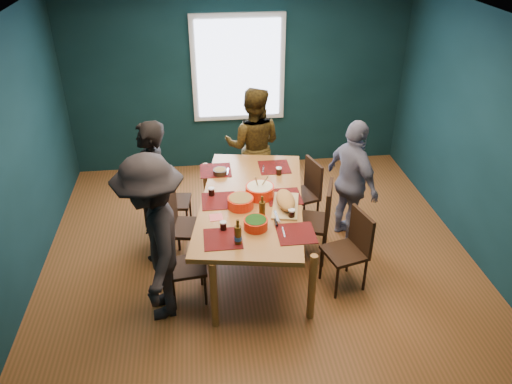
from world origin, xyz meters
TOP-DOWN VIEW (x-y plane):
  - room at (0.00, 0.27)m, footprint 5.01×5.01m
  - dining_table at (-0.09, 0.01)m, footprint 1.44×2.33m
  - chair_left_far at (-1.05, 0.76)m, footprint 0.42×0.42m
  - chair_left_mid at (-0.87, 0.10)m, footprint 0.49×0.49m
  - chair_left_near at (-0.90, -0.56)m, footprint 0.41×0.41m
  - chair_right_far at (0.68, 0.70)m, footprint 0.49×0.49m
  - chair_right_mid at (0.67, -0.01)m, footprint 0.55×0.55m
  - chair_right_near at (0.92, -0.52)m, footprint 0.49×0.49m
  - person_far_left at (-1.17, 0.28)m, footprint 0.45×0.64m
  - person_back at (0.09, 1.41)m, footprint 0.90×0.77m
  - person_right at (1.15, 0.35)m, footprint 0.66×0.98m
  - person_near_left at (-1.10, -0.70)m, footprint 0.75×1.18m
  - bowl_salad at (-0.22, -0.13)m, footprint 0.28×0.28m
  - bowl_dumpling at (0.01, 0.06)m, footprint 0.32×0.32m
  - bowl_herbs at (-0.11, -0.55)m, footprint 0.24×0.24m
  - cutting_board at (0.25, -0.19)m, footprint 0.38×0.68m
  - small_bowl at (-0.39, 0.62)m, footprint 0.17×0.17m
  - beer_bottle_a at (-0.31, -0.79)m, footprint 0.07×0.07m
  - beer_bottle_b at (-0.02, -0.36)m, footprint 0.06×0.06m
  - cola_glass_a at (-0.43, -0.54)m, footprint 0.07×0.07m
  - cola_glass_b at (0.28, -0.41)m, footprint 0.07×0.07m
  - cola_glass_c at (0.30, 0.53)m, footprint 0.07×0.07m
  - cola_glass_d at (-0.52, 0.14)m, footprint 0.07×0.07m
  - napkin_a at (0.27, 0.02)m, footprint 0.16×0.16m
  - napkin_b at (-0.49, -0.31)m, footprint 0.14×0.14m
  - napkin_c at (0.24, -0.64)m, footprint 0.15×0.15m

SIDE VIEW (x-z plane):
  - chair_left_near at x=-0.90m, z-range 0.07..0.90m
  - chair_left_far at x=-1.05m, z-range 0.07..0.91m
  - chair_right_far at x=0.68m, z-range 0.07..0.95m
  - chair_right_near at x=0.92m, z-range 0.07..0.96m
  - chair_left_mid at x=-0.87m, z-range 0.08..1.01m
  - chair_right_mid at x=0.67m, z-range 0.08..1.04m
  - dining_table at x=-0.09m, z-range 0.34..1.16m
  - person_right at x=1.15m, z-range 0.00..1.54m
  - person_back at x=0.09m, z-range 0.00..1.62m
  - napkin_c at x=0.24m, z-range 0.83..0.83m
  - napkin_a at x=0.27m, z-range 0.83..0.83m
  - napkin_b at x=-0.49m, z-range 0.83..0.83m
  - person_far_left at x=-1.17m, z-range 0.00..1.68m
  - small_bowl at x=-0.39m, z-range 0.83..0.90m
  - person_near_left at x=-1.10m, z-range 0.00..1.75m
  - cola_glass_c at x=0.30m, z-range 0.83..0.92m
  - cola_glass_a at x=-0.43m, z-range 0.83..0.93m
  - cola_glass_d at x=-0.52m, z-range 0.83..0.93m
  - cola_glass_b at x=0.28m, z-range 0.83..0.93m
  - bowl_herbs at x=-0.11m, z-range 0.83..0.94m
  - bowl_salad at x=-0.22m, z-range 0.83..0.95m
  - cutting_board at x=0.25m, z-range 0.82..0.97m
  - bowl_dumpling at x=0.01m, z-range 0.75..1.05m
  - beer_bottle_b at x=-0.02m, z-range 0.80..1.05m
  - beer_bottle_a at x=-0.31m, z-range 0.79..1.06m
  - room at x=0.00m, z-range 0.01..2.73m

